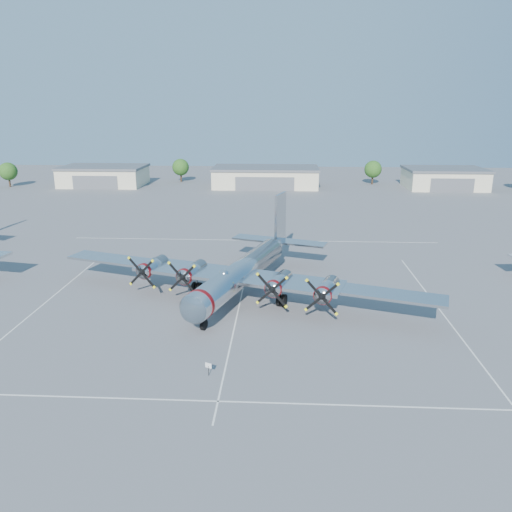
{
  "coord_description": "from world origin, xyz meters",
  "views": [
    {
      "loc": [
        4.6,
        -54.61,
        21.39
      ],
      "look_at": [
        1.42,
        5.46,
        3.2
      ],
      "focal_mm": 35.0,
      "sensor_mm": 36.0,
      "label": 1
    }
  ],
  "objects_px": {
    "hangar_west": "(104,176)",
    "tree_west": "(181,167)",
    "hangar_east": "(444,178)",
    "info_placard": "(208,367)",
    "tree_east": "(373,169)",
    "main_bomber_b29": "(244,294)",
    "hangar_center": "(266,177)",
    "tree_far_west": "(8,171)"
  },
  "relations": [
    {
      "from": "hangar_east",
      "to": "main_bomber_b29",
      "type": "xyz_separation_m",
      "value": [
        -47.69,
        -81.57,
        -2.71
      ]
    },
    {
      "from": "hangar_east",
      "to": "info_placard",
      "type": "bearing_deg",
      "value": -116.16
    },
    {
      "from": "tree_far_west",
      "to": "tree_east",
      "type": "height_order",
      "value": "same"
    },
    {
      "from": "tree_west",
      "to": "info_placard",
      "type": "relative_size",
      "value": 5.88
    },
    {
      "from": "tree_east",
      "to": "info_placard",
      "type": "distance_m",
      "value": 110.83
    },
    {
      "from": "hangar_west",
      "to": "tree_west",
      "type": "distance_m",
      "value": 21.61
    },
    {
      "from": "tree_far_west",
      "to": "hangar_east",
      "type": "bearing_deg",
      "value": 1.92
    },
    {
      "from": "hangar_east",
      "to": "tree_east",
      "type": "relative_size",
      "value": 3.1
    },
    {
      "from": "tree_far_west",
      "to": "tree_west",
      "type": "bearing_deg",
      "value": 14.93
    },
    {
      "from": "hangar_center",
      "to": "main_bomber_b29",
      "type": "xyz_separation_m",
      "value": [
        0.31,
        -81.57,
        -2.71
      ]
    },
    {
      "from": "hangar_west",
      "to": "hangar_east",
      "type": "relative_size",
      "value": 1.1
    },
    {
      "from": "info_placard",
      "to": "hangar_center",
      "type": "bearing_deg",
      "value": 113.18
    },
    {
      "from": "hangar_east",
      "to": "info_placard",
      "type": "xyz_separation_m",
      "value": [
        -49.24,
        -100.24,
        -1.92
      ]
    },
    {
      "from": "tree_west",
      "to": "main_bomber_b29",
      "type": "xyz_separation_m",
      "value": [
        25.31,
        -89.61,
        -4.22
      ]
    },
    {
      "from": "tree_far_west",
      "to": "tree_east",
      "type": "distance_m",
      "value": 100.5
    },
    {
      "from": "hangar_west",
      "to": "tree_west",
      "type": "bearing_deg",
      "value": 21.89
    },
    {
      "from": "tree_east",
      "to": "info_placard",
      "type": "relative_size",
      "value": 5.88
    },
    {
      "from": "hangar_east",
      "to": "tree_west",
      "type": "bearing_deg",
      "value": 173.72
    },
    {
      "from": "tree_west",
      "to": "tree_east",
      "type": "distance_m",
      "value": 55.04
    },
    {
      "from": "hangar_west",
      "to": "hangar_east",
      "type": "distance_m",
      "value": 93.0
    },
    {
      "from": "hangar_center",
      "to": "hangar_east",
      "type": "bearing_deg",
      "value": 0.0
    },
    {
      "from": "hangar_east",
      "to": "hangar_center",
      "type": "bearing_deg",
      "value": -180.0
    },
    {
      "from": "hangar_center",
      "to": "tree_east",
      "type": "distance_m",
      "value": 30.64
    },
    {
      "from": "info_placard",
      "to": "tree_west",
      "type": "bearing_deg",
      "value": 126.27
    },
    {
      "from": "tree_far_west",
      "to": "main_bomber_b29",
      "type": "xyz_separation_m",
      "value": [
        70.31,
        -77.61,
        -4.22
      ]
    },
    {
      "from": "main_bomber_b29",
      "to": "hangar_east",
      "type": "bearing_deg",
      "value": 77.88
    },
    {
      "from": "hangar_west",
      "to": "tree_east",
      "type": "bearing_deg",
      "value": 4.6
    },
    {
      "from": "hangar_west",
      "to": "info_placard",
      "type": "height_order",
      "value": "hangar_west"
    },
    {
      "from": "hangar_center",
      "to": "tree_east",
      "type": "relative_size",
      "value": 4.31
    },
    {
      "from": "hangar_east",
      "to": "info_placard",
      "type": "distance_m",
      "value": 111.7
    },
    {
      "from": "hangar_west",
      "to": "info_placard",
      "type": "xyz_separation_m",
      "value": [
        43.76,
        -100.24,
        -1.92
      ]
    },
    {
      "from": "hangar_west",
      "to": "info_placard",
      "type": "distance_m",
      "value": 109.39
    },
    {
      "from": "hangar_center",
      "to": "tree_west",
      "type": "bearing_deg",
      "value": 162.18
    },
    {
      "from": "hangar_center",
      "to": "hangar_east",
      "type": "distance_m",
      "value": 48.0
    },
    {
      "from": "main_bomber_b29",
      "to": "info_placard",
      "type": "bearing_deg",
      "value": -76.56
    },
    {
      "from": "hangar_center",
      "to": "main_bomber_b29",
      "type": "relative_size",
      "value": 0.64
    },
    {
      "from": "hangar_west",
      "to": "tree_east",
      "type": "xyz_separation_m",
      "value": [
        75.0,
        6.04,
        1.51
      ]
    },
    {
      "from": "hangar_west",
      "to": "hangar_center",
      "type": "distance_m",
      "value": 45.0
    },
    {
      "from": "hangar_east",
      "to": "main_bomber_b29",
      "type": "bearing_deg",
      "value": -120.31
    },
    {
      "from": "tree_east",
      "to": "main_bomber_b29",
      "type": "distance_m",
      "value": 92.6
    },
    {
      "from": "hangar_west",
      "to": "hangar_east",
      "type": "bearing_deg",
      "value": 0.0
    },
    {
      "from": "hangar_east",
      "to": "tree_west",
      "type": "relative_size",
      "value": 3.1
    }
  ]
}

